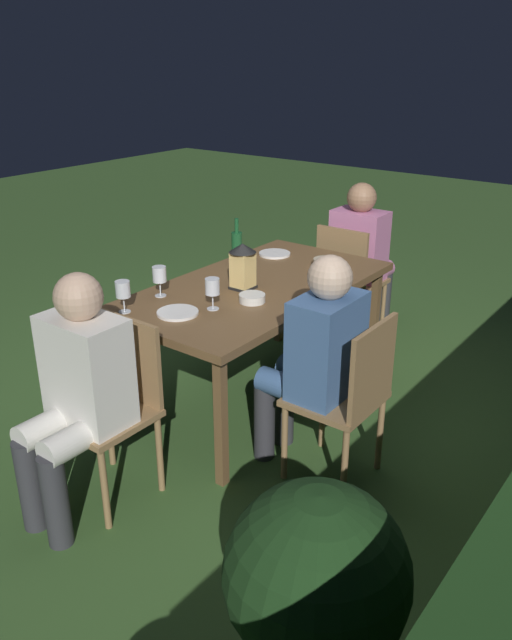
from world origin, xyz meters
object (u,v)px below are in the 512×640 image
object	(u,v)px
person_in_cream	(77,388)
plate_a	(178,313)
dining_table	(256,294)
wine_glass_c	(159,276)
bowl_olives	(252,298)
chair_side_right_b	(348,394)
wine_glass_a	(123,291)
chair_head_far	(114,400)
potted_plant_by_hedge	(316,586)
person_in_blue	(315,354)
wine_glass_b	(212,288)
chair_head_near	(348,278)
bowl_bread	(326,263)
lantern_centerpiece	(243,264)
plate_b	(275,254)
green_bottle_on_table	(237,247)
person_in_pink	(362,251)

from	to	relation	value
person_in_cream	plate_a	world-z (taller)	person_in_cream
dining_table	wine_glass_c	xyz separation A→B (m)	(0.47, -0.31, 0.17)
bowl_olives	chair_side_right_b	bearing A→B (deg)	77.75
wine_glass_a	chair_head_far	bearing A→B (deg)	38.94
dining_table	person_in_cream	world-z (taller)	person_in_cream
chair_head_far	wine_glass_a	world-z (taller)	wine_glass_a
wine_glass_c	plate_a	size ratio (longest dim) A/B	0.79
dining_table	wine_glass_a	distance (m)	0.82
plate_a	bowl_olives	distance (m)	0.42
dining_table	plate_a	world-z (taller)	plate_a
plate_a	potted_plant_by_hedge	bearing A→B (deg)	57.96
person_in_cream	bowl_olives	bearing A→B (deg)	171.91
chair_head_far	bowl_olives	distance (m)	0.93
person_in_blue	wine_glass_b	bearing A→B (deg)	-84.60
person_in_cream	wine_glass_a	world-z (taller)	person_in_cream
person_in_blue	chair_head_near	world-z (taller)	person_in_blue
person_in_blue	person_in_cream	bearing A→B (deg)	-35.40
wine_glass_a	plate_a	xyz separation A→B (m)	(-0.15, 0.24, -0.11)
dining_table	bowl_bread	xyz separation A→B (m)	(-0.52, 0.16, 0.09)
bowl_olives	bowl_bread	world-z (taller)	bowl_bread
bowl_olives	potted_plant_by_hedge	size ratio (longest dim) A/B	0.18
chair_side_right_b	wine_glass_b	xyz separation A→B (m)	(0.06, -0.80, 0.38)
person_in_blue	chair_head_near	xyz separation A→B (m)	(-1.49, -0.65, -0.15)
person_in_cream	wine_glass_c	xyz separation A→B (m)	(-0.83, -0.31, 0.23)
lantern_centerpiece	dining_table	bearing A→B (deg)	169.68
person_in_blue	plate_a	world-z (taller)	person_in_blue
plate_a	plate_b	bearing A→B (deg)	-169.86
green_bottle_on_table	plate_b	bearing A→B (deg)	162.95
lantern_centerpiece	bowl_olives	bearing A→B (deg)	51.41
wine_glass_a	bowl_olives	world-z (taller)	wine_glass_a
dining_table	green_bottle_on_table	size ratio (longest dim) A/B	5.92
chair_head_far	person_in_cream	bearing A→B (deg)	0.00
dining_table	person_in_cream	bearing A→B (deg)	0.00
person_in_pink	plate_b	bearing A→B (deg)	-18.45
person_in_pink	bowl_bread	xyz separation A→B (m)	(0.79, 0.16, 0.14)
chair_head_far	chair_head_near	bearing A→B (deg)	180.00
plate_b	bowl_bread	size ratio (longest dim) A/B	1.34
person_in_cream	plate_a	size ratio (longest dim) A/B	5.34
chair_head_far	lantern_centerpiece	bearing A→B (deg)	-178.96
person_in_cream	wine_glass_a	bearing A→B (deg)	-152.46
plate_b	wine_glass_c	bearing A→B (deg)	-3.02
bowl_bread	chair_head_near	bearing A→B (deg)	-165.25
chair_side_right_b	chair_head_far	xyz separation A→B (m)	(0.72, -0.85, 0.00)
bowl_bread	wine_glass_c	bearing A→B (deg)	-25.13
wine_glass_a	bowl_bread	distance (m)	1.35
person_in_cream	green_bottle_on_table	distance (m)	1.61
plate_b	bowl_olives	xyz separation A→B (m)	(0.78, 0.41, 0.02)
wine_glass_c	potted_plant_by_hedge	size ratio (longest dim) A/B	0.21
wine_glass_c	potted_plant_by_hedge	world-z (taller)	wine_glass_c
lantern_centerpiece	potted_plant_by_hedge	xyz separation A→B (m)	(1.38, 1.37, -0.43)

